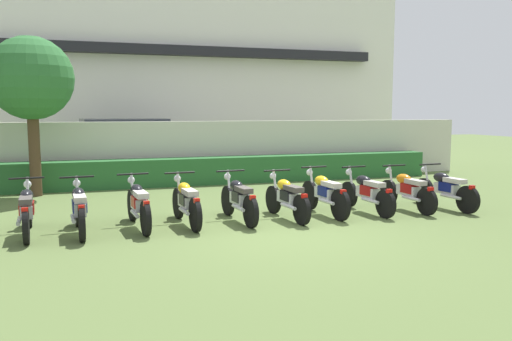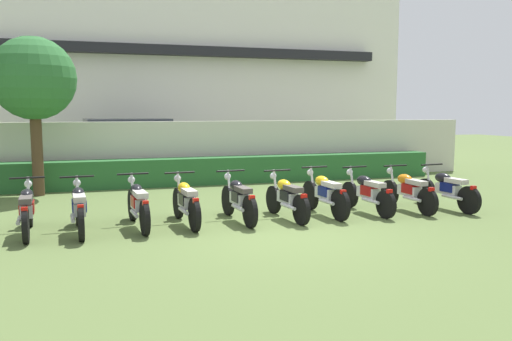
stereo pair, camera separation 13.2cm
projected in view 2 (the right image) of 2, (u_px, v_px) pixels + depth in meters
The scene contains 16 objects.
ground at pixel (280, 233), 9.13m from camera, with size 60.00×60.00×0.00m, color #566B38.
building at pixel (166, 64), 22.46m from camera, with size 19.33×6.50×8.31m.
compound_wall at pixel (201, 151), 15.79m from camera, with size 18.36×0.30×1.84m, color beige.
hedge_row at pixel (206, 171), 15.18m from camera, with size 14.69×0.70×0.79m, color #28602D.
parked_car at pixel (133, 147), 17.33m from camera, with size 4.67×2.46×1.89m.
tree_far_side at pixel (34, 80), 12.83m from camera, with size 2.07×2.07×4.00m.
motorcycle_in_row_0 at pixel (27, 209), 8.98m from camera, with size 0.60×1.95×0.96m.
motorcycle_in_row_1 at pixel (79, 208), 9.09m from camera, with size 0.60×1.88×0.97m.
motorcycle_in_row_2 at pixel (138, 204), 9.52m from camera, with size 0.60×1.96×0.97m.
motorcycle_in_row_3 at pixel (186, 201), 9.77m from camera, with size 0.60×1.89×0.96m.
motorcycle_in_row_4 at pixel (238, 198), 10.08m from camera, with size 0.60×1.89×0.96m.
motorcycle_in_row_5 at pixel (287, 197), 10.27m from camera, with size 0.60×1.82×0.95m.
motorcycle_in_row_6 at pixel (325, 193), 10.65m from camera, with size 0.60×1.92×0.98m.
motorcycle_in_row_7 at pixel (367, 192), 10.91m from camera, with size 0.60×1.91×0.95m.
motorcycle_in_row_8 at pixel (408, 190), 11.18m from camera, with size 0.60×1.90×0.95m.
motorcycle_in_row_9 at pixel (447, 189), 11.33m from camera, with size 0.60×1.92×0.96m.
Camera 2 is at (-3.08, -8.40, 2.17)m, focal length 36.11 mm.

